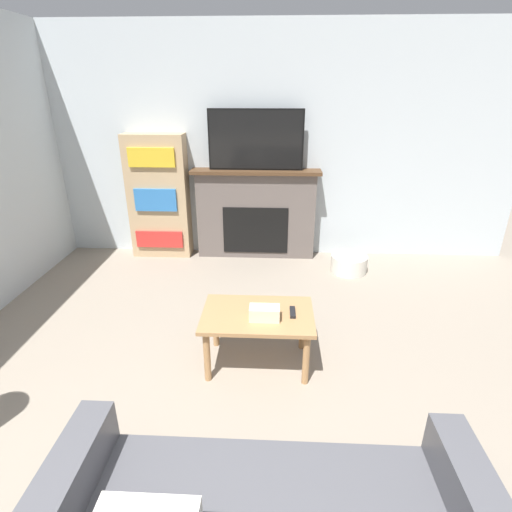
# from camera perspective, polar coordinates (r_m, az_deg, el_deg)

# --- Properties ---
(wall_back) EXTENTS (6.06, 0.06, 2.70)m
(wall_back) POSITION_cam_1_polar(r_m,az_deg,el_deg) (4.95, 1.30, 15.40)
(wall_back) COLOR silver
(wall_back) RESTS_ON ground_plane
(fireplace) EXTENTS (1.55, 0.28, 1.10)m
(fireplace) POSITION_cam_1_polar(r_m,az_deg,el_deg) (4.98, -0.02, 6.07)
(fireplace) COLOR #605651
(fireplace) RESTS_ON ground_plane
(tv) EXTENTS (1.10, 0.03, 0.69)m
(tv) POSITION_cam_1_polar(r_m,az_deg,el_deg) (4.78, -0.03, 16.24)
(tv) COLOR black
(tv) RESTS_ON fireplace
(coffee_table) EXTENTS (0.84, 0.55, 0.45)m
(coffee_table) POSITION_cam_1_polar(r_m,az_deg,el_deg) (3.06, 0.24, -9.26)
(coffee_table) COLOR #A87A4C
(coffee_table) RESTS_ON ground_plane
(tissue_box) EXTENTS (0.22, 0.12, 0.10)m
(tissue_box) POSITION_cam_1_polar(r_m,az_deg,el_deg) (2.93, 1.21, -8.14)
(tissue_box) COLOR beige
(tissue_box) RESTS_ON coffee_table
(remote_control) EXTENTS (0.04, 0.15, 0.02)m
(remote_control) POSITION_cam_1_polar(r_m,az_deg,el_deg) (3.02, 5.24, -8.00)
(remote_control) COLOR black
(remote_control) RESTS_ON coffee_table
(bookshelf) EXTENTS (0.73, 0.29, 1.51)m
(bookshelf) POSITION_cam_1_polar(r_m,az_deg,el_deg) (5.11, -13.73, 8.18)
(bookshelf) COLOR tan
(bookshelf) RESTS_ON ground_plane
(storage_basket) EXTENTS (0.42, 0.42, 0.20)m
(storage_basket) POSITION_cam_1_polar(r_m,az_deg,el_deg) (4.80, 13.12, -1.05)
(storage_basket) COLOR silver
(storage_basket) RESTS_ON ground_plane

